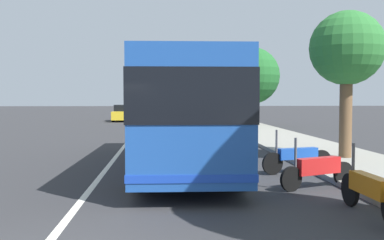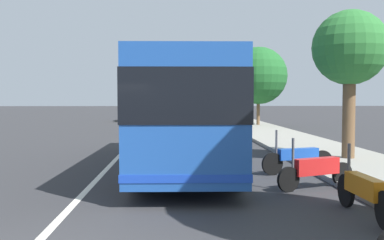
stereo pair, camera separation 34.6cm
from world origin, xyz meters
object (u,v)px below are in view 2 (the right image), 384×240
object	(u,v)px
motorcycle_mid_row	(364,191)
motorcycle_by_tree	(298,157)
coach_bus	(185,108)
car_far_distant	(186,119)
roadside_tree_mid_block	(350,50)
car_ahead_same_lane	(132,113)
roadside_tree_far_block	(258,76)
car_side_street	(176,109)
motorcycle_far_end	(316,169)

from	to	relation	value
motorcycle_mid_row	motorcycle_by_tree	bearing A→B (deg)	-2.79
coach_bus	motorcycle_mid_row	distance (m)	6.87
coach_bus	car_far_distant	world-z (taller)	coach_bus
coach_bus	motorcycle_mid_row	world-z (taller)	coach_bus
motorcycle_by_tree	roadside_tree_mid_block	size ratio (longest dim) A/B	0.43
car_ahead_same_lane	roadside_tree_far_block	bearing A→B (deg)	51.69
motorcycle_mid_row	roadside_tree_far_block	distance (m)	25.31
motorcycle_mid_row	car_side_street	size ratio (longest dim) A/B	0.52
motorcycle_by_tree	car_ahead_same_lane	xyz separation A→B (m)	(28.57, 7.41, 0.24)
car_ahead_same_lane	roadside_tree_mid_block	distance (m)	28.30
coach_bus	motorcycle_by_tree	bearing A→B (deg)	-112.25
coach_bus	roadside_tree_mid_block	world-z (taller)	roadside_tree_mid_block
coach_bus	roadside_tree_mid_block	distance (m)	5.91
motorcycle_far_end	car_side_street	world-z (taller)	car_side_street
motorcycle_far_end	coach_bus	bearing A→B (deg)	-72.00
roadside_tree_far_block	car_ahead_same_lane	bearing A→B (deg)	51.00
motorcycle_by_tree	roadside_tree_far_block	xyz separation A→B (m)	(20.32, -2.78, 3.34)
car_far_distant	roadside_tree_far_block	size ratio (longest dim) A/B	0.79
motorcycle_mid_row	car_side_street	xyz separation A→B (m)	(46.74, 3.23, 0.23)
motorcycle_by_tree	car_far_distant	distance (m)	17.22
car_far_distant	roadside_tree_far_block	xyz separation A→B (m)	(3.32, -5.49, 3.09)
coach_bus	car_far_distant	xyz separation A→B (m)	(15.62, -0.48, -1.12)
motorcycle_by_tree	roadside_tree_mid_block	xyz separation A→B (m)	(2.19, -2.35, 3.30)
motorcycle_mid_row	car_ahead_same_lane	size ratio (longest dim) A/B	0.51
roadside_tree_mid_block	car_far_distant	bearing A→B (deg)	18.84
car_ahead_same_lane	roadside_tree_mid_block	world-z (taller)	roadside_tree_mid_block
motorcycle_by_tree	car_ahead_same_lane	distance (m)	29.52
coach_bus	car_far_distant	size ratio (longest dim) A/B	2.26
coach_bus	roadside_tree_far_block	world-z (taller)	roadside_tree_far_block
motorcycle_far_end	motorcycle_by_tree	bearing A→B (deg)	-117.16
motorcycle_far_end	roadside_tree_mid_block	distance (m)	5.98
motorcycle_mid_row	motorcycle_far_end	world-z (taller)	motorcycle_mid_row
motorcycle_far_end	motorcycle_mid_row	bearing A→B (deg)	68.76
motorcycle_by_tree	car_far_distant	world-z (taller)	car_far_distant
roadside_tree_far_block	roadside_tree_mid_block	bearing A→B (deg)	178.64
coach_bus	motorcycle_mid_row	xyz separation A→B (m)	(-5.99, -3.09, -1.36)
car_far_distant	roadside_tree_mid_block	bearing A→B (deg)	-162.63
motorcycle_far_end	roadside_tree_mid_block	bearing A→B (deg)	-142.98
coach_bus	motorcycle_far_end	bearing A→B (deg)	-137.96
car_side_street	car_ahead_same_lane	bearing A→B (deg)	162.82
motorcycle_mid_row	car_far_distant	world-z (taller)	car_far_distant
coach_bus	car_ahead_same_lane	size ratio (longest dim) A/B	2.45
car_far_distant	roadside_tree_far_block	distance (m)	7.12
motorcycle_by_tree	car_ahead_same_lane	size ratio (longest dim) A/B	0.51
motorcycle_by_tree	motorcycle_far_end	bearing A→B (deg)	69.40
car_side_street	roadside_tree_far_block	xyz separation A→B (m)	(-21.82, -6.10, 3.11)
car_ahead_same_lane	roadside_tree_far_block	size ratio (longest dim) A/B	0.73
roadside_tree_mid_block	car_side_street	bearing A→B (deg)	8.08
motorcycle_far_end	motorcycle_by_tree	xyz separation A→B (m)	(2.12, -0.16, 0.00)
motorcycle_mid_row	roadside_tree_far_block	world-z (taller)	roadside_tree_far_block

